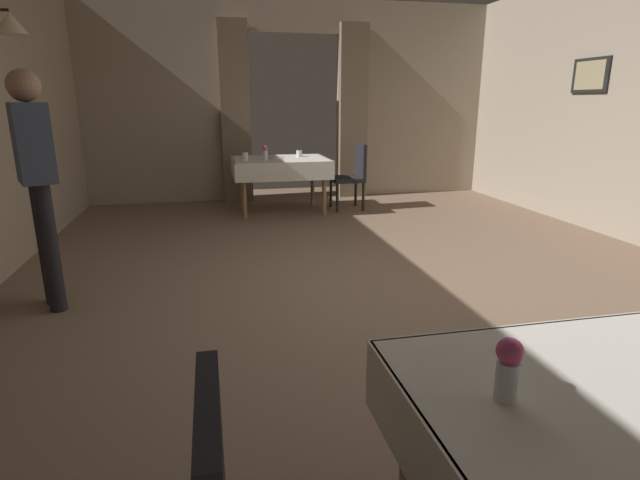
{
  "coord_description": "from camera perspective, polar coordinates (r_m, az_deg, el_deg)",
  "views": [
    {
      "loc": [
        -1.33,
        -3.76,
        1.5
      ],
      "look_at": [
        -0.47,
        0.15,
        0.39
      ],
      "focal_mm": 27.95,
      "sensor_mm": 36.0,
      "label": 1
    }
  ],
  "objects": [
    {
      "name": "chair_mid_right",
      "position": [
        7.19,
        3.76,
        7.63
      ],
      "size": [
        0.44,
        0.44,
        0.93
      ],
      "color": "black",
      "rests_on": "ground"
    },
    {
      "name": "flower_vase_near",
      "position": [
        1.41,
        20.73,
        -13.44
      ],
      "size": [
        0.07,
        0.07,
        0.17
      ],
      "color": "silver",
      "rests_on": "dining_table_near"
    },
    {
      "name": "glass_mid_d",
      "position": [
        7.19,
        -2.4,
        9.88
      ],
      "size": [
        0.08,
        0.08,
        0.09
      ],
      "primitive_type": "cylinder",
      "color": "silver",
      "rests_on": "dining_table_mid"
    },
    {
      "name": "glass_mid_b",
      "position": [
        6.73,
        -8.59,
        9.43
      ],
      "size": [
        0.08,
        0.08,
        0.11
      ],
      "primitive_type": "cylinder",
      "color": "silver",
      "rests_on": "dining_table_mid"
    },
    {
      "name": "wall_back",
      "position": [
        8.05,
        -2.97,
        15.67
      ],
      "size": [
        6.4,
        0.27,
        3.0
      ],
      "color": "gray",
      "rests_on": "ground"
    },
    {
      "name": "dining_table_mid",
      "position": [
        6.98,
        -4.59,
        8.58
      ],
      "size": [
        1.31,
        1.02,
        0.75
      ],
      "color": "olive",
      "rests_on": "ground"
    },
    {
      "name": "plate_mid_c",
      "position": [
        7.02,
        -5.05,
        9.39
      ],
      "size": [
        0.2,
        0.2,
        0.01
      ],
      "primitive_type": "cylinder",
      "color": "white",
      "rests_on": "dining_table_mid"
    },
    {
      "name": "person_waiter_by_doorway",
      "position": [
        4.08,
        -29.69,
        6.78
      ],
      "size": [
        0.34,
        0.42,
        1.72
      ],
      "color": "black",
      "rests_on": "ground"
    },
    {
      "name": "flower_vase_mid",
      "position": [
        6.74,
        -6.3,
        9.95
      ],
      "size": [
        0.07,
        0.07,
        0.2
      ],
      "color": "silver",
      "rests_on": "dining_table_mid"
    },
    {
      "name": "ground",
      "position": [
        4.26,
        6.68,
        -5.23
      ],
      "size": [
        10.08,
        10.08,
        0.0
      ],
      "primitive_type": "plane",
      "color": "#7A604C"
    }
  ]
}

